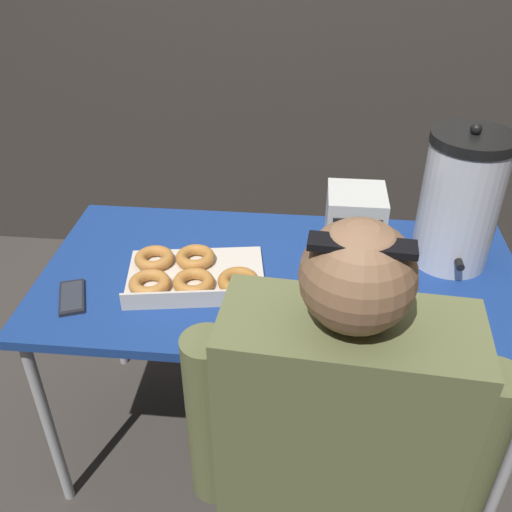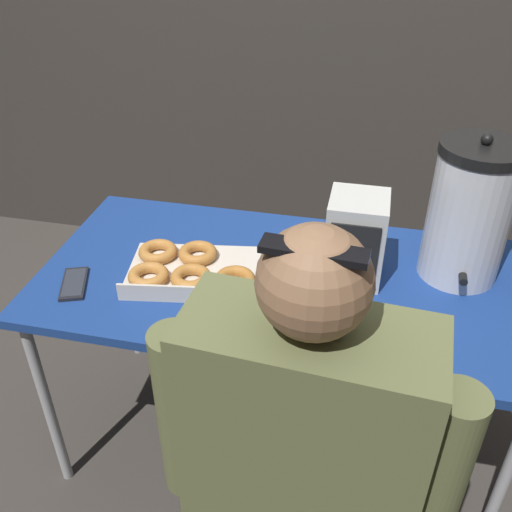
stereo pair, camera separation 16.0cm
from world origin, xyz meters
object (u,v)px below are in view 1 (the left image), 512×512
at_px(coffee_urn, 460,200).
at_px(cell_phone, 72,297).
at_px(space_heater, 353,232).
at_px(person_seated, 332,481).
at_px(donut_box, 190,275).

height_order(coffee_urn, cell_phone, coffee_urn).
bearing_deg(coffee_urn, space_heater, -165.02).
xyz_separation_m(coffee_urn, cell_phone, (-1.04, -0.29, -0.19)).
distance_m(cell_phone, person_seated, 0.82).
xyz_separation_m(cell_phone, space_heater, (0.75, 0.22, 0.12)).
xyz_separation_m(donut_box, space_heater, (0.45, 0.11, 0.10)).
relative_size(coffee_urn, cell_phone, 2.64).
bearing_deg(coffee_urn, cell_phone, -164.21).
bearing_deg(donut_box, cell_phone, -169.01).
xyz_separation_m(donut_box, cell_phone, (-0.30, -0.11, -0.02)).
relative_size(cell_phone, person_seated, 0.13).
distance_m(donut_box, coffee_urn, 0.78).
distance_m(coffee_urn, person_seated, 0.84).
xyz_separation_m(donut_box, coffee_urn, (0.74, 0.18, 0.18)).
height_order(cell_phone, space_heater, space_heater).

